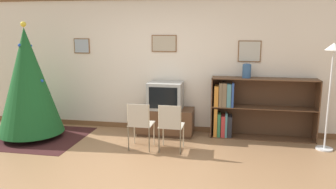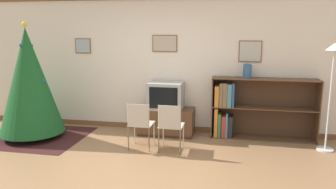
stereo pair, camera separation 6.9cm
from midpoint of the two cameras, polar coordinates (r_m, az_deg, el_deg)
The scene contains 11 objects.
ground_plane at distance 4.84m, azimuth -6.70°, elevation -13.55°, with size 24.00×24.00×0.00m, color #936B47.
wall_back at distance 6.58m, azimuth -0.99°, elevation 5.36°, with size 8.69×0.11×2.70m.
area_rug at distance 6.84m, azimuth -22.06°, elevation -6.81°, with size 1.95×1.60×0.01m.
christmas_tree at distance 6.60m, azimuth -22.74°, elevation 2.16°, with size 1.18×1.18×2.16m.
tv_console at distance 6.44m, azimuth -0.04°, elevation -4.68°, with size 1.08×0.52×0.52m.
television at distance 6.32m, azimuth -0.04°, elevation -0.18°, with size 0.66×0.51×0.52m.
folding_chair_left at distance 5.58m, azimuth -4.56°, elevation -4.94°, with size 0.40×0.40×0.82m.
folding_chair_right at distance 5.47m, azimuth 0.80°, elevation -5.26°, with size 0.40×0.40×0.82m.
bookshelf at distance 6.35m, azimuth 13.56°, elevation -2.48°, with size 1.92×0.36×1.15m.
vase at distance 6.23m, azimuth 13.96°, elevation 4.03°, with size 0.16×0.16×0.26m.
standing_lamp at distance 6.00m, azimuth 27.07°, elevation 3.98°, with size 0.28×0.28×1.82m.
Camera 2 is at (1.42, -4.17, 2.02)m, focal length 35.00 mm.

